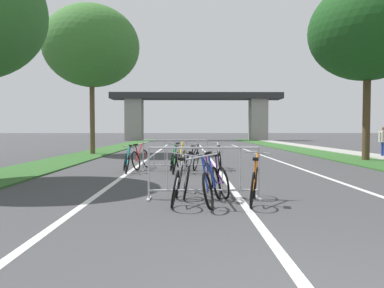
{
  "coord_description": "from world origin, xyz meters",
  "views": [
    {
      "loc": [
        -1.03,
        -2.33,
        1.39
      ],
      "look_at": [
        -0.91,
        9.84,
        0.91
      ],
      "focal_mm": 34.04,
      "sensor_mm": 36.0,
      "label": 1
    }
  ],
  "objects_px": {
    "bicycle_red_7": "(141,159)",
    "tree_right_maple_mid": "(368,31)",
    "tree_left_oak_mid": "(92,46)",
    "bicycle_orange_4": "(254,183)",
    "bicycle_teal_6": "(127,161)",
    "crowd_barrier_second": "(176,155)",
    "bicycle_yellow_9": "(182,159)",
    "bicycle_silver_10": "(178,183)",
    "bicycle_black_3": "(192,161)",
    "bicycle_purple_5": "(215,177)",
    "pedestrian_pushing_bike": "(384,139)",
    "bicycle_green_8": "(173,161)",
    "crowd_barrier_nearest": "(204,173)",
    "bicycle_white_2": "(187,177)",
    "bicycle_silver_0": "(219,159)",
    "bicycle_blue_1": "(212,184)"
  },
  "relations": [
    {
      "from": "bicycle_silver_0",
      "to": "bicycle_white_2",
      "type": "xyz_separation_m",
      "value": [
        -1.12,
        -5.04,
        0.02
      ]
    },
    {
      "from": "bicycle_orange_4",
      "to": "crowd_barrier_second",
      "type": "bearing_deg",
      "value": 120.25
    },
    {
      "from": "bicycle_black_3",
      "to": "bicycle_red_7",
      "type": "relative_size",
      "value": 1.06
    },
    {
      "from": "bicycle_white_2",
      "to": "bicycle_black_3",
      "type": "distance_m",
      "value": 4.13
    },
    {
      "from": "bicycle_purple_5",
      "to": "pedestrian_pushing_bike",
      "type": "bearing_deg",
      "value": 35.46
    },
    {
      "from": "bicycle_green_8",
      "to": "bicycle_orange_4",
      "type": "bearing_deg",
      "value": -77.24
    },
    {
      "from": "bicycle_teal_6",
      "to": "crowd_barrier_second",
      "type": "bearing_deg",
      "value": 3.42
    },
    {
      "from": "bicycle_silver_10",
      "to": "pedestrian_pushing_bike",
      "type": "bearing_deg",
      "value": 51.11
    },
    {
      "from": "bicycle_black_3",
      "to": "bicycle_silver_10",
      "type": "bearing_deg",
      "value": -79.8
    },
    {
      "from": "bicycle_orange_4",
      "to": "bicycle_yellow_9",
      "type": "relative_size",
      "value": 0.98
    },
    {
      "from": "bicycle_white_2",
      "to": "bicycle_orange_4",
      "type": "height_order",
      "value": "bicycle_orange_4"
    },
    {
      "from": "pedestrian_pushing_bike",
      "to": "bicycle_blue_1",
      "type": "bearing_deg",
      "value": 36.37
    },
    {
      "from": "tree_left_oak_mid",
      "to": "bicycle_silver_10",
      "type": "height_order",
      "value": "tree_left_oak_mid"
    },
    {
      "from": "tree_left_oak_mid",
      "to": "bicycle_orange_4",
      "type": "height_order",
      "value": "tree_left_oak_mid"
    },
    {
      "from": "crowd_barrier_nearest",
      "to": "bicycle_silver_0",
      "type": "xyz_separation_m",
      "value": [
        0.78,
        5.47,
        -0.15
      ]
    },
    {
      "from": "tree_left_oak_mid",
      "to": "bicycle_orange_4",
      "type": "xyz_separation_m",
      "value": [
        6.61,
        -13.59,
        -5.64
      ]
    },
    {
      "from": "tree_right_maple_mid",
      "to": "bicycle_orange_4",
      "type": "distance_m",
      "value": 12.56
    },
    {
      "from": "bicycle_green_8",
      "to": "crowd_barrier_second",
      "type": "bearing_deg",
      "value": 77.55
    },
    {
      "from": "bicycle_orange_4",
      "to": "bicycle_purple_5",
      "type": "relative_size",
      "value": 0.93
    },
    {
      "from": "crowd_barrier_second",
      "to": "bicycle_blue_1",
      "type": "height_order",
      "value": "crowd_barrier_second"
    },
    {
      "from": "bicycle_yellow_9",
      "to": "bicycle_silver_10",
      "type": "bearing_deg",
      "value": -76.76
    },
    {
      "from": "tree_right_maple_mid",
      "to": "bicycle_silver_0",
      "type": "distance_m",
      "value": 9.29
    },
    {
      "from": "crowd_barrier_second",
      "to": "tree_left_oak_mid",
      "type": "bearing_deg",
      "value": 121.37
    },
    {
      "from": "tree_left_oak_mid",
      "to": "bicycle_purple_5",
      "type": "height_order",
      "value": "tree_left_oak_mid"
    },
    {
      "from": "bicycle_red_7",
      "to": "bicycle_yellow_9",
      "type": "relative_size",
      "value": 0.98
    },
    {
      "from": "crowd_barrier_nearest",
      "to": "bicycle_white_2",
      "type": "bearing_deg",
      "value": 128.3
    },
    {
      "from": "bicycle_blue_1",
      "to": "bicycle_yellow_9",
      "type": "relative_size",
      "value": 1.01
    },
    {
      "from": "tree_left_oak_mid",
      "to": "bicycle_orange_4",
      "type": "distance_m",
      "value": 16.13
    },
    {
      "from": "crowd_barrier_nearest",
      "to": "bicycle_blue_1",
      "type": "distance_m",
      "value": 0.54
    },
    {
      "from": "crowd_barrier_second",
      "to": "tree_right_maple_mid",
      "type": "bearing_deg",
      "value": 24.13
    },
    {
      "from": "bicycle_red_7",
      "to": "tree_right_maple_mid",
      "type": "bearing_deg",
      "value": 32.31
    },
    {
      "from": "bicycle_purple_5",
      "to": "bicycle_yellow_9",
      "type": "bearing_deg",
      "value": 85.8
    },
    {
      "from": "bicycle_yellow_9",
      "to": "bicycle_silver_0",
      "type": "bearing_deg",
      "value": 6.65
    },
    {
      "from": "tree_right_maple_mid",
      "to": "bicycle_purple_5",
      "type": "distance_m",
      "value": 12.31
    },
    {
      "from": "crowd_barrier_second",
      "to": "bicycle_green_8",
      "type": "distance_m",
      "value": 0.56
    },
    {
      "from": "crowd_barrier_second",
      "to": "pedestrian_pushing_bike",
      "type": "relative_size",
      "value": 1.47
    },
    {
      "from": "bicycle_silver_0",
      "to": "bicycle_black_3",
      "type": "xyz_separation_m",
      "value": [
        -0.95,
        -0.91,
        0.01
      ]
    },
    {
      "from": "bicycle_purple_5",
      "to": "tree_left_oak_mid",
      "type": "bearing_deg",
      "value": 102.22
    },
    {
      "from": "bicycle_silver_0",
      "to": "bicycle_black_3",
      "type": "bearing_deg",
      "value": -134.17
    },
    {
      "from": "bicycle_purple_5",
      "to": "bicycle_orange_4",
      "type": "bearing_deg",
      "value": -65.94
    },
    {
      "from": "bicycle_teal_6",
      "to": "bicycle_yellow_9",
      "type": "height_order",
      "value": "bicycle_yellow_9"
    },
    {
      "from": "tree_left_oak_mid",
      "to": "bicycle_orange_4",
      "type": "relative_size",
      "value": 5.12
    },
    {
      "from": "bicycle_silver_0",
      "to": "bicycle_teal_6",
      "type": "height_order",
      "value": "bicycle_silver_0"
    },
    {
      "from": "crowd_barrier_second",
      "to": "bicycle_teal_6",
      "type": "bearing_deg",
      "value": -163.35
    },
    {
      "from": "bicycle_black_3",
      "to": "bicycle_green_8",
      "type": "distance_m",
      "value": 0.62
    },
    {
      "from": "crowd_barrier_second",
      "to": "bicycle_blue_1",
      "type": "bearing_deg",
      "value": -81.17
    },
    {
      "from": "crowd_barrier_nearest",
      "to": "pedestrian_pushing_bike",
      "type": "xyz_separation_m",
      "value": [
        9.49,
        10.87,
        0.43
      ]
    },
    {
      "from": "bicycle_red_7",
      "to": "bicycle_green_8",
      "type": "distance_m",
      "value": 1.57
    },
    {
      "from": "crowd_barrier_nearest",
      "to": "bicycle_blue_1",
      "type": "bearing_deg",
      "value": -75.59
    },
    {
      "from": "crowd_barrier_nearest",
      "to": "bicycle_blue_1",
      "type": "relative_size",
      "value": 1.36
    }
  ]
}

